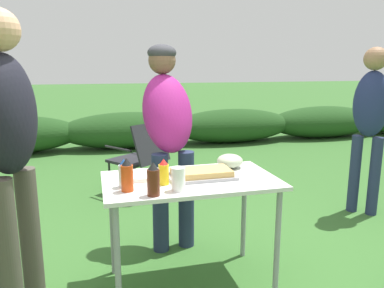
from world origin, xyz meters
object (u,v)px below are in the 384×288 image
Objects in this scene: food_tray at (201,174)px; hot_sauce_bottle at (127,175)px; plate_stack at (141,175)px; standing_person_with_beanie at (370,115)px; mustard_bottle at (164,172)px; mixing_bowl at (230,161)px; folding_table at (190,190)px; bbq_sauce_bottle at (153,180)px; camp_chair_green_behind_table at (140,154)px; standing_person_in_gray_fleece at (9,137)px; paper_cup_stack at (178,179)px; mayo_bottle at (124,174)px; standing_person_in_red_jacket at (168,124)px.

food_tray is 0.51m from hot_sauce_bottle.
plate_stack is 0.28m from hot_sauce_bottle.
mustard_bottle is at bearing -113.02° from standing_person_with_beanie.
mixing_bowl is 0.58m from mustard_bottle.
bbq_sauce_bottle is (-0.28, -0.25, 0.17)m from folding_table.
standing_person_in_gray_fleece is at bearing -154.72° from camp_chair_green_behind_table.
paper_cup_stack is at bearing 17.39° from bbq_sauce_bottle.
standing_person_in_gray_fleece is at bearing 177.60° from food_tray.
folding_table is 0.13m from food_tray.
bbq_sauce_bottle is 1.13× the size of mayo_bottle.
mixing_bowl is at bearing 23.61° from hot_sauce_bottle.
standing_person_in_red_jacket is at bearing 91.24° from folding_table.
hot_sauce_bottle is 1.15× the size of mayo_bottle.
mixing_bowl is 0.80m from mayo_bottle.
mayo_bottle reaches higher than plate_stack.
standing_person_with_beanie reaches higher than hot_sauce_bottle.
bbq_sauce_bottle is at bearing -86.76° from standing_person_in_gray_fleece.
mayo_bottle is (-0.76, -0.24, 0.03)m from mixing_bowl.
hot_sauce_bottle is (-0.13, 0.12, 0.00)m from bbq_sauce_bottle.
mixing_bowl is 0.82m from hot_sauce_bottle.
standing_person_in_gray_fleece reaches higher than bbq_sauce_bottle.
hot_sauce_bottle reaches higher than plate_stack.
mayo_bottle is at bearing 176.14° from mustard_bottle.
standing_person_in_red_jacket is at bearing -124.08° from camp_chair_green_behind_table.
standing_person_in_red_jacket is at bearing 59.90° from mayo_bottle.
plate_stack is (-0.30, 0.11, 0.09)m from folding_table.
bbq_sauce_bottle is 1.21× the size of mustard_bottle.
food_tray is 0.44m from bbq_sauce_bottle.
mayo_bottle is (-0.14, 0.20, -0.01)m from bbq_sauce_bottle.
camp_chair_green_behind_table is (-2.07, 1.12, -0.52)m from standing_person_with_beanie.
folding_table is at bearing 58.85° from paper_cup_stack.
mustard_bottle is 0.93× the size of mayo_bottle.
mixing_bowl is 0.61m from standing_person_in_red_jacket.
plate_stack is 1.57× the size of mustard_bottle.
folding_table is 0.46m from hot_sauce_bottle.
paper_cup_stack reaches higher than camp_chair_green_behind_table.
standing_person_with_beanie reaches higher than camp_chair_green_behind_table.
hot_sauce_bottle is at bearing -113.45° from standing_person_with_beanie.
hot_sauce_bottle reaches higher than camp_chair_green_behind_table.
folding_table is 0.63× the size of standing_person_in_gray_fleece.
hot_sauce_bottle is at bearing 166.62° from paper_cup_stack.
standing_person_with_beanie is at bearing 25.13° from paper_cup_stack.
folding_table is 7.97× the size of paper_cup_stack.
paper_cup_stack is at bearing -66.19° from mustard_bottle.
mustard_bottle is at bearing -111.06° from standing_person_in_red_jacket.
standing_person_in_red_jacket is 2.00m from standing_person_with_beanie.
paper_cup_stack is 0.17× the size of camp_chair_green_behind_table.
standing_person_in_gray_fleece is at bearing 170.95° from mayo_bottle.
food_tray is at bearing 6.10° from mayo_bottle.
folding_table is 0.33m from plate_stack.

